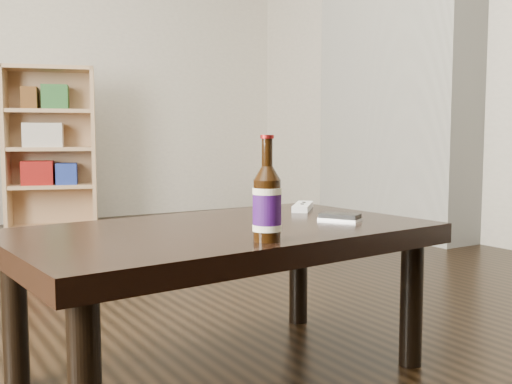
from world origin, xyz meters
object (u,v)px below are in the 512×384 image
phone (340,217)px  coffee_table (223,247)px  bookshelf (50,145)px  beer_bottle (267,204)px  remote (303,207)px

phone → coffee_table: bearing=139.4°
bookshelf → beer_bottle: 3.21m
remote → phone: bearing=-59.2°
bookshelf → beer_bottle: bookshelf is taller
remote → beer_bottle: bearing=-91.0°
beer_bottle → phone: 0.41m
bookshelf → remote: size_ratio=6.79×
beer_bottle → remote: size_ratio=1.47×
beer_bottle → coffee_table: bearing=86.0°
coffee_table → beer_bottle: bearing=-94.0°
bookshelf → remote: bookshelf is taller
bookshelf → phone: (0.13, -3.02, -0.17)m
beer_bottle → phone: beer_bottle is taller
bookshelf → remote: (0.18, -2.76, -0.16)m
bookshelf → beer_bottle: bearing=-76.7°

